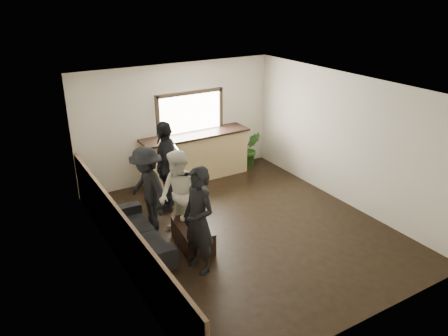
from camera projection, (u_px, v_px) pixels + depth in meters
ground at (246, 228)px, 8.60m from camera, size 5.00×6.00×0.01m
room_shell at (213, 167)px, 7.68m from camera, size 5.01×6.01×2.80m
bar_counter at (196, 154)px, 10.63m from camera, size 2.70×0.68×2.13m
sofa at (136, 232)px, 7.89m from camera, size 0.84×2.04×0.59m
coffee_table at (193, 236)px, 7.95m from camera, size 0.63×1.00×0.42m
cup_a at (183, 219)px, 8.01m from camera, size 0.14×0.14×0.10m
cup_b at (200, 226)px, 7.75m from camera, size 0.14×0.14×0.10m
potted_plant at (250, 149)px, 11.39m from camera, size 0.64×0.57×0.96m
person_a at (199, 221)px, 7.04m from camera, size 0.55×0.74×1.84m
person_b at (179, 196)px, 7.99m from camera, size 0.73×0.90×1.72m
person_c at (147, 189)px, 8.28m from camera, size 0.76×1.16×1.69m
person_d at (166, 166)px, 9.03m from camera, size 1.00×1.21×1.94m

